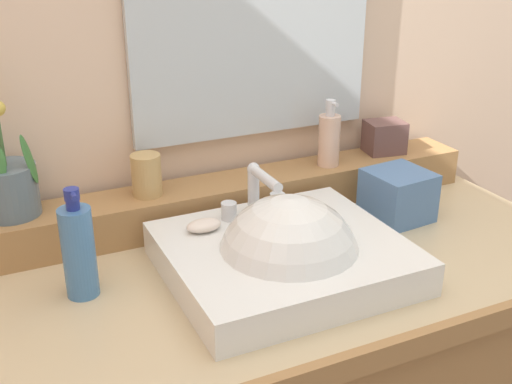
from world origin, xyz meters
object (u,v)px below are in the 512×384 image
soap_bar (204,225)px  lotion_bottle (79,250)px  potted_plant (7,182)px  tissue_box (398,195)px  soap_dispenser (329,139)px  tumbler_cup (147,175)px  sink_basin (287,262)px  trinket_box (384,137)px

soap_bar → lotion_bottle: (-0.24, -0.02, 0.01)m
potted_plant → tissue_box: potted_plant is taller
soap_dispenser → soap_bar: bearing=-156.5°
potted_plant → tumbler_cup: size_ratio=3.64×
lotion_bottle → tumbler_cup: bearing=46.7°
soap_dispenser → tissue_box: 0.21m
tumbler_cup → tissue_box: tumbler_cup is taller
soap_dispenser → lotion_bottle: 0.65m
tumbler_cup → tissue_box: 0.56m
sink_basin → potted_plant: size_ratio=1.34×
trinket_box → sink_basin: bearing=-135.9°
lotion_bottle → sink_basin: bearing=-15.2°
potted_plant → trinket_box: 0.89m
lotion_bottle → tissue_box: bearing=1.9°
sink_basin → potted_plant: bearing=145.6°
potted_plant → trinket_box: (0.89, -0.01, -0.03)m
potted_plant → soap_dispenser: 0.71m
soap_bar → tumbler_cup: 0.19m
sink_basin → soap_dispenser: 0.41m
soap_bar → tissue_box: tissue_box is taller
soap_bar → tumbler_cup: bearing=109.6°
trinket_box → tissue_box: trinket_box is taller
trinket_box → lotion_bottle: 0.83m
sink_basin → tumbler_cup: 0.36m
soap_bar → trinket_box: trinket_box is taller
sink_basin → trinket_box: sink_basin is taller
sink_basin → tumbler_cup: bearing=121.9°
sink_basin → soap_dispenser: (0.26, 0.28, 0.12)m
potted_plant → sink_basin: bearing=-34.4°
trinket_box → potted_plant: bearing=-171.4°
potted_plant → lotion_bottle: bearing=-67.1°
sink_basin → soap_dispenser: size_ratio=2.75×
lotion_bottle → soap_dispenser: bearing=16.6°
soap_bar → lotion_bottle: size_ratio=0.34×
sink_basin → potted_plant: potted_plant is taller
soap_dispenser → tissue_box: bearing=-61.7°
sink_basin → tumbler_cup: sink_basin is taller
soap_dispenser → trinket_box: 0.18m
soap_bar → potted_plant: potted_plant is taller
potted_plant → tumbler_cup: bearing=-3.8°
tumbler_cup → trinket_box: (0.62, 0.01, -0.00)m
potted_plant → soap_bar: bearing=-29.8°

